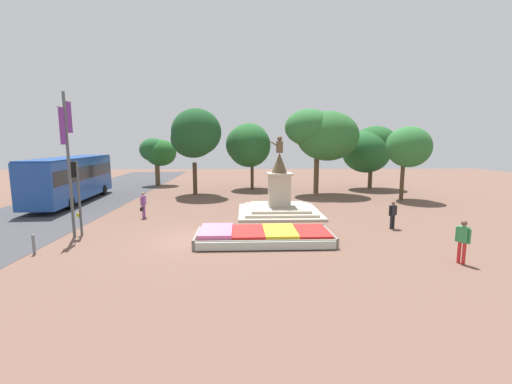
% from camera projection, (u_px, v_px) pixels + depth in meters
% --- Properties ---
extents(ground_plane, '(87.12, 87.12, 0.00)m').
position_uv_depth(ground_plane, '(197.00, 240.00, 16.61)').
color(ground_plane, brown).
extents(flower_planter, '(6.52, 2.99, 0.63)m').
position_uv_depth(flower_planter, '(262.00, 236.00, 16.33)').
color(flower_planter, '#38281C').
rests_on(flower_planter, ground_plane).
extents(statue_monument, '(5.37, 5.37, 5.11)m').
position_uv_depth(statue_monument, '(279.00, 200.00, 22.78)').
color(statue_monument, '#B1A793').
rests_on(statue_monument, ground_plane).
extents(traffic_light_mid_block, '(0.41, 0.29, 3.77)m').
position_uv_depth(traffic_light_mid_block, '(76.00, 185.00, 17.14)').
color(traffic_light_mid_block, '#4C5156').
rests_on(traffic_light_mid_block, ground_plane).
extents(banner_pole, '(0.14, 1.28, 7.09)m').
position_uv_depth(banner_pole, '(68.00, 158.00, 16.58)').
color(banner_pole, '#4C5156').
rests_on(banner_pole, ground_plane).
extents(city_bus, '(3.10, 11.36, 3.54)m').
position_uv_depth(city_bus, '(71.00, 177.00, 26.70)').
color(city_bus, '#1E4799').
rests_on(city_bus, ground_plane).
extents(pedestrian_with_handbag, '(0.25, 0.73, 1.62)m').
position_uv_depth(pedestrian_with_handbag, '(143.00, 204.00, 21.37)').
color(pedestrian_with_handbag, '#8C4C99').
rests_on(pedestrian_with_handbag, ground_plane).
extents(pedestrian_near_planter, '(0.53, 0.36, 1.53)m').
position_uv_depth(pedestrian_near_planter, '(393.00, 213.00, 18.67)').
color(pedestrian_near_planter, black).
rests_on(pedestrian_near_planter, ground_plane).
extents(pedestrian_crossing_plaza, '(0.39, 0.49, 1.74)m').
position_uv_depth(pedestrian_crossing_plaza, '(463.00, 239.00, 13.28)').
color(pedestrian_crossing_plaza, red).
rests_on(pedestrian_crossing_plaza, ground_plane).
extents(kerb_bollard_mid_a, '(0.13, 0.13, 0.88)m').
position_uv_depth(kerb_bollard_mid_a, '(34.00, 244.00, 14.45)').
color(kerb_bollard_mid_a, slate).
rests_on(kerb_bollard_mid_a, ground_plane).
extents(park_tree_far_left, '(3.48, 3.88, 5.95)m').
position_uv_depth(park_tree_far_left, '(407.00, 146.00, 27.54)').
color(park_tree_far_left, '#4C3823').
rests_on(park_tree_far_left, ground_plane).
extents(park_tree_behind_statue, '(4.43, 4.68, 6.57)m').
position_uv_depth(park_tree_behind_statue, '(248.00, 144.00, 33.95)').
color(park_tree_behind_statue, '#4C3823').
rests_on(park_tree_behind_statue, ground_plane).
extents(park_tree_far_right, '(5.51, 4.78, 6.31)m').
position_uv_depth(park_tree_far_right, '(370.00, 148.00, 34.13)').
color(park_tree_far_right, brown).
rests_on(park_tree_far_right, ground_plane).
extents(park_tree_street_side, '(3.84, 3.21, 5.13)m').
position_uv_depth(park_tree_street_side, '(158.00, 152.00, 36.92)').
color(park_tree_street_side, brown).
rests_on(park_tree_street_side, ground_plane).
extents(park_tree_mid_canopy, '(4.52, 5.15, 7.54)m').
position_uv_depth(park_tree_mid_canopy, '(195.00, 135.00, 29.69)').
color(park_tree_mid_canopy, '#4C3823').
rests_on(park_tree_mid_canopy, ground_plane).
extents(park_tree_distant, '(6.54, 4.89, 7.60)m').
position_uv_depth(park_tree_distant, '(321.00, 133.00, 30.22)').
color(park_tree_distant, brown).
rests_on(park_tree_distant, ground_plane).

